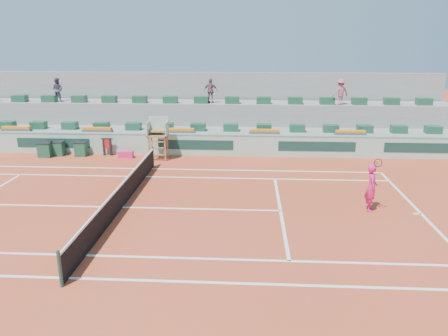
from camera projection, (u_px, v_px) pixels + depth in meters
The scene contains 20 objects.
ground at pixel (122, 207), 17.73m from camera, with size 90.00×90.00×0.00m, color #A83A20.
seating_tier_lower at pixel (169, 137), 27.80m from camera, with size 36.00×4.00×1.20m, color gray.
seating_tier_upper at pixel (173, 121), 29.13m from camera, with size 36.00×2.40×2.60m, color gray.
stadium_back_wall at pixel (176, 104), 30.41m from camera, with size 36.00×0.40×4.40m, color gray.
player_bag at pixel (126, 154), 25.10m from camera, with size 0.85×0.38×0.38m, color #E31D73.
spectator_left at pixel (57, 90), 28.65m from camera, with size 0.75×0.58×1.54m, color #494854.
spectator_mid at pixel (211, 91), 28.01m from camera, with size 0.92×0.38×1.57m, color #714B5A.
spectator_right at pixel (340, 92), 27.13m from camera, with size 1.04×0.60×1.62m, color #A55266.
court_lines at pixel (122, 207), 17.73m from camera, with size 23.89×11.09×0.01m.
tennis_net at pixel (121, 195), 17.58m from camera, with size 0.10×11.97×1.10m.
advertising_hoarding at pixel (163, 144), 25.68m from camera, with size 36.00×0.34×1.26m.
umpire_chair at pixel (158, 132), 24.47m from camera, with size 1.10×0.90×2.40m.
seat_row_lower at pixel (166, 127), 26.71m from camera, with size 32.90×0.60×0.44m.
seat_row_upper at pixel (170, 100), 28.13m from camera, with size 32.90×0.60×0.44m.
flower_planters at pixel (138, 130), 26.05m from camera, with size 26.80×0.36×0.28m.
drink_cooler_a at pixel (81, 149), 25.40m from camera, with size 0.66×0.57×0.84m.
drink_cooler_b at pixel (58, 148), 25.53m from camera, with size 0.71×0.62×0.84m.
drink_cooler_c at pixel (45, 150), 25.23m from camera, with size 0.77×0.66×0.84m.
towel_rack at pixel (107, 145), 25.48m from camera, with size 0.69×0.11×1.03m.
tennis_player at pixel (371, 187), 17.17m from camera, with size 0.54×0.93×2.28m.
Camera 1 is at (5.08, -16.28, 6.58)m, focal length 35.00 mm.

